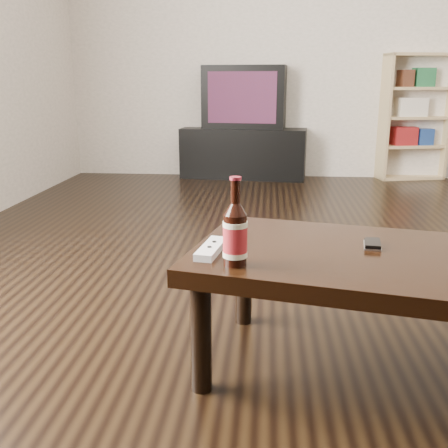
# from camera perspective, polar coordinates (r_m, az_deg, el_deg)

# --- Properties ---
(floor) EXTENTS (5.00, 6.00, 0.01)m
(floor) POSITION_cam_1_polar(r_m,az_deg,el_deg) (2.24, 22.00, -8.84)
(floor) COLOR black
(floor) RESTS_ON ground
(wall_back) EXTENTS (5.00, 0.02, 2.70)m
(wall_back) POSITION_cam_1_polar(r_m,az_deg,el_deg) (5.03, 13.28, 20.38)
(wall_back) COLOR beige
(wall_back) RESTS_ON ground
(tv_stand) EXTENTS (1.19, 0.68, 0.45)m
(tv_stand) POSITION_cam_1_polar(r_m,az_deg,el_deg) (4.99, 2.31, 7.87)
(tv_stand) COLOR black
(tv_stand) RESTS_ON floor
(tv) EXTENTS (0.78, 0.53, 0.55)m
(tv) POSITION_cam_1_polar(r_m,az_deg,el_deg) (4.95, 2.38, 13.66)
(tv) COLOR black
(tv) RESTS_ON tv_stand
(bookshelf) EXTENTS (0.64, 0.39, 1.11)m
(bookshelf) POSITION_cam_1_polar(r_m,az_deg,el_deg) (5.14, 19.71, 11.14)
(bookshelf) COLOR tan
(bookshelf) RESTS_ON floor
(coffee_table) EXTENTS (1.14, 0.81, 0.39)m
(coffee_table) POSITION_cam_1_polar(r_m,az_deg,el_deg) (1.59, 15.73, -4.86)
(coffee_table) COLOR black
(coffee_table) RESTS_ON floor
(beer_bottle) EXTENTS (0.07, 0.07, 0.24)m
(beer_bottle) POSITION_cam_1_polar(r_m,az_deg,el_deg) (1.40, 1.22, -1.18)
(beer_bottle) COLOR black
(beer_bottle) RESTS_ON coffee_table
(phone) EXTENTS (0.06, 0.10, 0.02)m
(phone) POSITION_cam_1_polar(r_m,az_deg,el_deg) (1.64, 15.85, -2.12)
(phone) COLOR #A9A8AB
(phone) RESTS_ON coffee_table
(remote) EXTENTS (0.08, 0.20, 0.02)m
(remote) POSITION_cam_1_polar(r_m,az_deg,el_deg) (1.53, -1.38, -2.69)
(remote) COLOR #BDBDBF
(remote) RESTS_ON coffee_table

